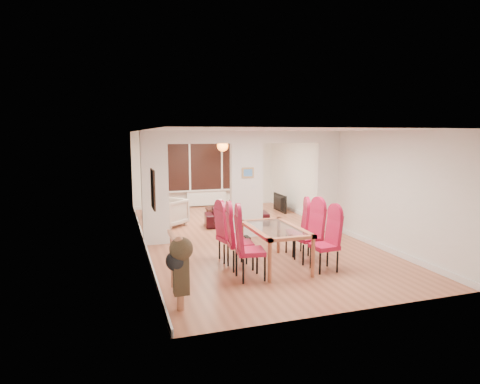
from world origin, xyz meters
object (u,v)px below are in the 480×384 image
armchair (168,213)px  sofa (237,216)px  television (277,203)px  dining_chair_lc (230,234)px  bowl (229,206)px  coffee_table (224,212)px  dining_chair_rc (297,230)px  bottle (230,203)px  dining_chair_lb (240,239)px  person (155,188)px  dining_chair_la (250,246)px  dining_chair_ra (324,242)px  dining_chair_rb (308,234)px  dining_table (275,247)px

armchair → sofa: bearing=34.7°
television → dining_chair_lc: bearing=147.8°
television → bowl: bearing=93.9°
dining_chair_lc → coffee_table: 4.55m
dining_chair_rc → bottle: (-0.18, 4.39, -0.15)m
dining_chair_lc → sofa: dining_chair_lc is taller
bottle → bowl: (-0.03, 0.05, -0.11)m
dining_chair_lb → person: person is taller
dining_chair_la → dining_chair_rc: 1.78m
coffee_table → television: bearing=3.5°
dining_chair_la → bowl: size_ratio=5.09×
armchair → bottle: (2.05, 0.91, 0.00)m
dining_chair_ra → person: bearing=108.9°
dining_chair_la → bowl: 5.65m
sofa → armchair: 1.89m
dining_chair_lc → bowl: size_ratio=4.70×
dining_chair_la → bottle: size_ratio=4.38×
sofa → bottle: 1.44m
dining_chair_la → dining_chair_rb: dining_chair_la is taller
dining_chair_lc → bowl: dining_chair_lc is taller
dining_chair_la → person: size_ratio=0.64×
dining_table → dining_chair_lc: dining_chair_lc is taller
dining_chair_lb → dining_table: bearing=-0.3°
armchair → dining_chair_rc: bearing=-7.1°
bowl → dining_chair_lc: bearing=-105.8°
dining_chair_lb → dining_chair_lc: dining_chair_lb is taller
person → bottle: 2.34m
dining_chair_lb → bowl: dining_chair_lb is taller
dining_chair_lc → dining_chair_rc: 1.46m
dining_chair_rc → bowl: bearing=106.7°
dining_chair_lc → coffee_table: dining_chair_lc is taller
dining_chair_ra → sofa: dining_chair_ra is taller
dining_table → sofa: size_ratio=0.94×
dining_chair_lb → bottle: size_ratio=4.22×
armchair → television: armchair is taller
dining_table → dining_chair_rb: size_ratio=1.45×
dining_chair_ra → armchair: 5.09m
dining_table → television: (2.21, 5.09, -0.10)m
dining_table → coffee_table: 5.00m
dining_chair_rc → coffee_table: 4.46m
television → dining_chair_rc: bearing=162.9°
dining_chair_ra → bowl: size_ratio=4.72×
dining_chair_lb → television: bearing=66.1°
dining_chair_lb → person: 5.19m
dining_chair_lc → dining_chair_la: bearing=-100.0°
television → dining_table: bearing=157.3°
sofa → bottle: size_ratio=6.50×
dining_chair_la → armchair: size_ratio=1.41×
dining_chair_ra → dining_chair_rc: (-0.03, 1.07, -0.01)m
dining_chair_la → dining_chair_rc: (1.42, 1.07, -0.06)m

